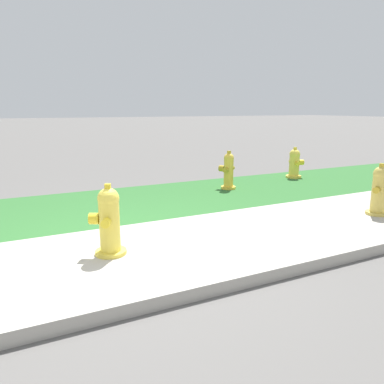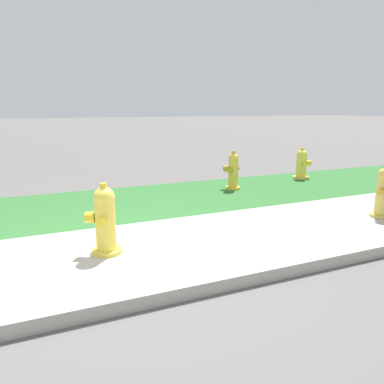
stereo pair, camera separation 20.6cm
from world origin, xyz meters
name	(u,v)px [view 2 (the right image)]	position (x,y,z in m)	size (l,w,h in m)	color
ground_plane	(133,253)	(0.00, 0.00, 0.00)	(120.00, 120.00, 0.00)	#5B5956
sidewalk_pavement	(133,253)	(0.00, 0.00, 0.01)	(18.00, 2.02, 0.01)	#ADA89E
grass_verge	(96,205)	(0.00, 2.20, 0.00)	(18.00, 2.38, 0.01)	#2D662D
street_curb	(168,293)	(0.00, -1.09, 0.06)	(18.00, 0.16, 0.12)	#ADA89E
fire_hydrant_near_corner	(105,220)	(-0.25, 0.12, 0.37)	(0.38, 0.39, 0.77)	yellow
fire_hydrant_across_street	(302,164)	(4.55, 2.74, 0.32)	(0.39, 0.41, 0.68)	yellow
fire_hydrant_at_driveway	(233,171)	(2.62, 2.39, 0.35)	(0.35, 0.33, 0.73)	gold
fire_hydrant_far_end	(384,192)	(3.60, -0.11, 0.36)	(0.38, 0.36, 0.76)	gold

